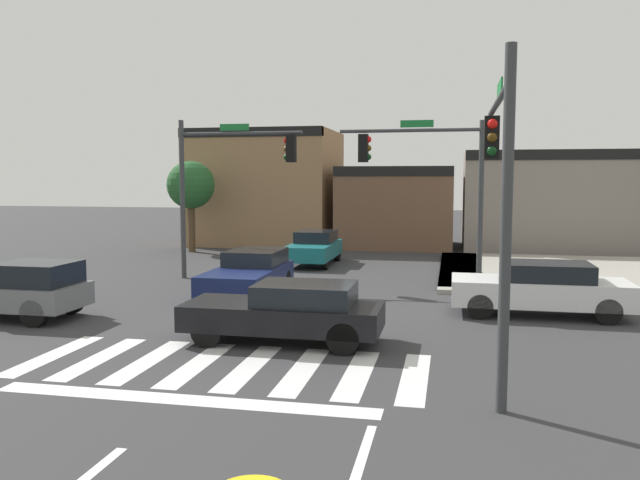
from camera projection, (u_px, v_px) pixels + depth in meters
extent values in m
plane|color=#353538|center=(282.00, 318.00, 17.13)|extent=(120.00, 120.00, 0.00)
cube|color=silver|center=(53.00, 355.00, 13.50)|extent=(0.50, 3.17, 0.01)
cube|color=silver|center=(100.00, 358.00, 13.29)|extent=(0.50, 3.17, 0.01)
cube|color=silver|center=(148.00, 361.00, 13.07)|extent=(0.50, 3.17, 0.01)
cube|color=silver|center=(198.00, 364.00, 12.85)|extent=(0.50, 3.17, 0.01)
cube|color=silver|center=(249.00, 367.00, 12.63)|extent=(0.50, 3.17, 0.01)
cube|color=silver|center=(302.00, 371.00, 12.41)|extent=(0.50, 3.17, 0.01)
cube|color=silver|center=(357.00, 374.00, 12.20)|extent=(0.50, 3.17, 0.01)
cube|color=silver|center=(415.00, 378.00, 11.98)|extent=(0.50, 3.17, 0.01)
cube|color=white|center=(182.00, 399.00, 10.79)|extent=(6.80, 0.50, 0.01)
cube|color=#9E998E|center=(596.00, 293.00, 20.38)|extent=(10.00, 1.60, 0.15)
cube|color=#9E998E|center=(460.00, 269.00, 25.90)|extent=(1.60, 10.00, 0.15)
cube|color=#9E998E|center=(570.00, 272.00, 25.06)|extent=(10.00, 10.00, 0.15)
cube|color=#93704C|center=(267.00, 187.00, 36.92)|extent=(7.85, 6.73, 6.40)
cube|color=black|center=(250.00, 132.00, 33.55)|extent=(7.85, 0.50, 0.50)
cube|color=brown|center=(397.00, 207.00, 35.03)|extent=(6.07, 5.77, 4.34)
cube|color=black|center=(393.00, 171.00, 32.23)|extent=(6.07, 0.50, 0.50)
cube|color=gray|center=(550.00, 201.00, 33.62)|extent=(8.89, 6.25, 5.11)
cube|color=black|center=(561.00, 155.00, 30.54)|extent=(8.89, 0.50, 0.50)
cylinder|color=#383A3D|center=(506.00, 232.00, 9.95)|extent=(0.18, 0.18, 5.78)
cylinder|color=#383A3D|center=(499.00, 101.00, 12.17)|extent=(0.12, 5.01, 0.12)
cube|color=black|center=(492.00, 138.00, 14.13)|extent=(0.32, 0.32, 0.95)
sphere|color=red|center=(492.00, 124.00, 13.94)|extent=(0.22, 0.22, 0.22)
sphere|color=#4C330C|center=(492.00, 137.00, 13.96)|extent=(0.22, 0.22, 0.22)
sphere|color=#0C3814|center=(492.00, 151.00, 13.99)|extent=(0.22, 0.22, 0.22)
cube|color=#197233|center=(500.00, 88.00, 11.90)|extent=(0.03, 1.10, 0.24)
cylinder|color=#383A3D|center=(183.00, 200.00, 23.70)|extent=(0.18, 0.18, 5.85)
cylinder|color=#383A3D|center=(240.00, 133.00, 23.01)|extent=(4.57, 0.12, 0.12)
cube|color=black|center=(291.00, 149.00, 22.68)|extent=(0.32, 0.32, 0.95)
sphere|color=red|center=(287.00, 141.00, 22.69)|extent=(0.22, 0.22, 0.22)
sphere|color=#4C330C|center=(287.00, 149.00, 22.72)|extent=(0.22, 0.22, 0.22)
sphere|color=#0C3814|center=(287.00, 157.00, 22.75)|extent=(0.22, 0.22, 0.22)
cube|color=#197233|center=(234.00, 127.00, 23.03)|extent=(1.10, 0.03, 0.24)
cylinder|color=#383A3D|center=(480.00, 206.00, 21.14)|extent=(0.18, 0.18, 5.63)
cylinder|color=#383A3D|center=(410.00, 130.00, 21.38)|extent=(4.73, 0.12, 0.12)
cube|color=black|center=(363.00, 148.00, 21.75)|extent=(0.32, 0.32, 0.95)
sphere|color=red|center=(368.00, 139.00, 21.68)|extent=(0.22, 0.22, 0.22)
sphere|color=#4C330C|center=(368.00, 148.00, 21.71)|extent=(0.22, 0.22, 0.22)
sphere|color=#0C3814|center=(368.00, 157.00, 21.74)|extent=(0.22, 0.22, 0.22)
cube|color=#197233|center=(417.00, 124.00, 21.31)|extent=(1.10, 0.03, 0.24)
cube|color=slate|center=(6.00, 295.00, 17.07)|extent=(4.17, 1.82, 0.62)
cube|color=black|center=(36.00, 273.00, 16.82)|extent=(1.96, 1.60, 0.60)
cylinder|color=black|center=(34.00, 313.00, 16.03)|extent=(0.70, 0.22, 0.70)
cylinder|color=black|center=(71.00, 301.00, 17.59)|extent=(0.70, 0.22, 0.70)
cube|color=black|center=(283.00, 316.00, 14.55)|extent=(4.50, 1.80, 0.58)
cube|color=black|center=(305.00, 294.00, 14.39)|extent=(2.20, 1.58, 0.48)
cylinder|color=black|center=(207.00, 332.00, 14.11)|extent=(0.70, 0.22, 0.70)
cylinder|color=black|center=(231.00, 317.00, 15.65)|extent=(0.70, 0.22, 0.70)
cylinder|color=black|center=(343.00, 339.00, 13.50)|extent=(0.70, 0.22, 0.70)
cylinder|color=black|center=(354.00, 322.00, 15.04)|extent=(0.70, 0.22, 0.70)
cube|color=#196B70|center=(314.00, 250.00, 27.66)|extent=(1.79, 4.26, 0.63)
cube|color=black|center=(316.00, 236.00, 28.09)|extent=(1.58, 2.08, 0.50)
cylinder|color=black|center=(325.00, 261.00, 26.11)|extent=(0.22, 0.69, 0.69)
cylinder|color=black|center=(288.00, 260.00, 26.43)|extent=(0.22, 0.69, 0.69)
cylinder|color=black|center=(337.00, 253.00, 28.94)|extent=(0.22, 0.69, 0.69)
cylinder|color=black|center=(304.00, 252.00, 29.26)|extent=(0.22, 0.69, 0.69)
cube|color=white|center=(539.00, 292.00, 17.36)|extent=(4.67, 1.83, 0.68)
cube|color=black|center=(547.00, 271.00, 17.27)|extent=(2.27, 1.61, 0.47)
cylinder|color=black|center=(595.00, 300.00, 17.85)|extent=(0.68, 0.22, 0.68)
cylinder|color=black|center=(608.00, 312.00, 16.29)|extent=(0.68, 0.22, 0.68)
cylinder|color=black|center=(478.00, 296.00, 18.49)|extent=(0.68, 0.22, 0.68)
cylinder|color=black|center=(480.00, 307.00, 16.93)|extent=(0.68, 0.22, 0.68)
cube|color=#141E4C|center=(247.00, 278.00, 20.24)|extent=(1.93, 4.41, 0.61)
cube|color=black|center=(256.00, 257.00, 21.08)|extent=(1.70, 2.11, 0.49)
cylinder|color=black|center=(259.00, 296.00, 18.64)|extent=(0.22, 0.63, 0.63)
cylinder|color=black|center=(204.00, 293.00, 18.98)|extent=(0.22, 0.63, 0.63)
cylinder|color=black|center=(285.00, 280.00, 21.56)|extent=(0.22, 0.63, 0.63)
cylinder|color=black|center=(237.00, 278.00, 21.91)|extent=(0.22, 0.63, 0.63)
cylinder|color=#4C3823|center=(192.00, 224.00, 32.35)|extent=(0.36, 0.36, 2.80)
sphere|color=#235628|center=(191.00, 185.00, 32.16)|extent=(2.41, 2.41, 2.41)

